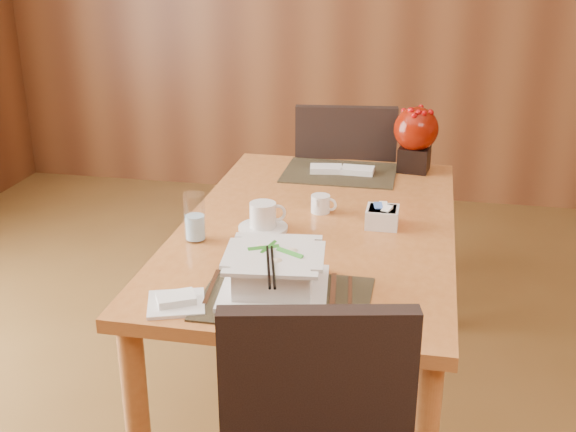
% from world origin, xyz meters
% --- Properties ---
extents(dining_table, '(0.90, 1.50, 0.75)m').
position_xyz_m(dining_table, '(0.00, 0.60, 0.65)').
color(dining_table, '#B66B32').
rests_on(dining_table, ground).
extents(placemat_near, '(0.45, 0.33, 0.01)m').
position_xyz_m(placemat_near, '(0.00, 0.05, 0.75)').
color(placemat_near, black).
rests_on(placemat_near, dining_table).
extents(placemat_far, '(0.45, 0.33, 0.01)m').
position_xyz_m(placemat_far, '(0.00, 1.15, 0.75)').
color(placemat_far, black).
rests_on(placemat_far, dining_table).
extents(soup_setting, '(0.32, 0.32, 0.12)m').
position_xyz_m(soup_setting, '(-0.04, 0.09, 0.81)').
color(soup_setting, silver).
rests_on(soup_setting, dining_table).
extents(coffee_cup, '(0.16, 0.16, 0.09)m').
position_xyz_m(coffee_cup, '(-0.17, 0.51, 0.79)').
color(coffee_cup, silver).
rests_on(coffee_cup, dining_table).
extents(water_glass, '(0.07, 0.07, 0.16)m').
position_xyz_m(water_glass, '(-0.36, 0.39, 0.83)').
color(water_glass, white).
rests_on(water_glass, dining_table).
extents(creamer_jug, '(0.10, 0.10, 0.06)m').
position_xyz_m(creamer_jug, '(-0.01, 0.71, 0.78)').
color(creamer_jug, silver).
rests_on(creamer_jug, dining_table).
extents(sugar_caddy, '(0.11, 0.11, 0.06)m').
position_xyz_m(sugar_caddy, '(0.21, 0.62, 0.78)').
color(sugar_caddy, silver).
rests_on(sugar_caddy, dining_table).
extents(berry_decor, '(0.18, 0.18, 0.27)m').
position_xyz_m(berry_decor, '(0.29, 1.25, 0.90)').
color(berry_decor, black).
rests_on(berry_decor, dining_table).
extents(napkins_far, '(0.26, 0.10, 0.02)m').
position_xyz_m(napkins_far, '(0.02, 1.15, 0.77)').
color(napkins_far, silver).
rests_on(napkins_far, dining_table).
extents(bread_plate, '(0.19, 0.19, 0.01)m').
position_xyz_m(bread_plate, '(-0.27, -0.04, 0.75)').
color(bread_plate, silver).
rests_on(bread_plate, dining_table).
extents(far_chair, '(0.51, 0.51, 0.98)m').
position_xyz_m(far_chair, '(-0.02, 1.49, 0.55)').
color(far_chair, black).
rests_on(far_chair, ground).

